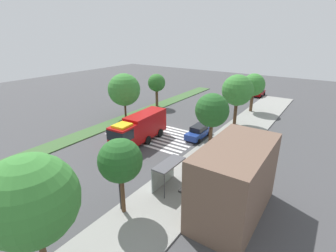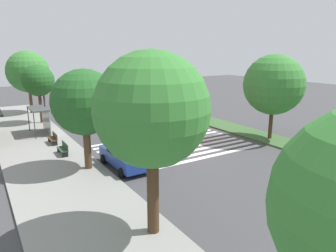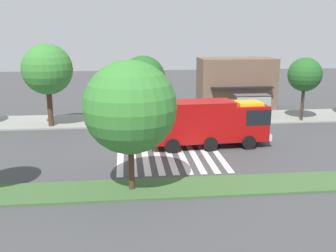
{
  "view_description": "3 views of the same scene",
  "coord_description": "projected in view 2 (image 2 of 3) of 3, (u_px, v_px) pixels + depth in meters",
  "views": [
    {
      "loc": [
        28.4,
        19.98,
        13.59
      ],
      "look_at": [
        1.51,
        1.74,
        1.46
      ],
      "focal_mm": 26.95,
      "sensor_mm": 36.0,
      "label": 1
    },
    {
      "loc": [
        -18.49,
        13.57,
        7.68
      ],
      "look_at": [
        2.22,
        0.62,
        1.79
      ],
      "focal_mm": 33.08,
      "sensor_mm": 36.0,
      "label": 2
    },
    {
      "loc": [
        -0.89,
        -29.6,
        9.07
      ],
      "look_at": [
        2.31,
        0.32,
        1.67
      ],
      "focal_mm": 42.23,
      "sensor_mm": 36.0,
      "label": 3
    }
  ],
  "objects": [
    {
      "name": "ground_plane",
      "position": [
        190.0,
        153.0,
        24.03
      ],
      "size": [
        120.0,
        120.0,
        0.0
      ],
      "primitive_type": "plane",
      "color": "#424244"
    },
    {
      "name": "sidewalk",
      "position": [
        61.0,
        179.0,
        18.99
      ],
      "size": [
        60.0,
        5.95,
        0.14
      ],
      "primitive_type": "cube",
      "color": "gray",
      "rests_on": "ground_plane"
    },
    {
      "name": "median_strip",
      "position": [
        263.0,
        137.0,
        28.29
      ],
      "size": [
        60.0,
        3.0,
        0.14
      ],
      "primitive_type": "cube",
      "color": "#3D6033",
      "rests_on": "ground_plane"
    },
    {
      "name": "crosswalk",
      "position": [
        175.0,
        146.0,
        25.82
      ],
      "size": [
        7.65,
        12.21,
        0.01
      ],
      "color": "silver",
      "rests_on": "ground_plane"
    },
    {
      "name": "fire_truck",
      "position": [
        154.0,
        115.0,
        28.23
      ],
      "size": [
        9.61,
        3.13,
        3.67
      ],
      "rotation": [
        0.0,
        0.0,
        0.06
      ],
      "color": "#A50C0C",
      "rests_on": "ground_plane"
    },
    {
      "name": "parked_car_mid",
      "position": [
        124.0,
        155.0,
        20.8
      ],
      "size": [
        4.66,
        2.05,
        1.76
      ],
      "rotation": [
        0.0,
        0.0,
        0.01
      ],
      "color": "navy",
      "rests_on": "ground_plane"
    },
    {
      "name": "bus_stop_shelter",
      "position": [
        42.0,
        115.0,
        28.94
      ],
      "size": [
        3.5,
        1.4,
        2.46
      ],
      "color": "#4C4C51",
      "rests_on": "sidewalk"
    },
    {
      "name": "bench_near_shelter",
      "position": [
        53.0,
        138.0,
        25.97
      ],
      "size": [
        1.6,
        0.5,
        0.9
      ],
      "color": "#4C3823",
      "rests_on": "sidewalk"
    },
    {
      "name": "bench_west_of_shelter",
      "position": [
        63.0,
        149.0,
        23.19
      ],
      "size": [
        1.6,
        0.5,
        0.9
      ],
      "color": "#2D472D",
      "rests_on": "sidewalk"
    },
    {
      "name": "street_lamp",
      "position": [
        43.0,
        92.0,
        33.09
      ],
      "size": [
        0.36,
        0.36,
        5.53
      ],
      "color": "#2D2D30",
      "rests_on": "sidewalk"
    },
    {
      "name": "sidewalk_tree_west",
      "position": [
        152.0,
        110.0,
        12.11
      ],
      "size": [
        4.65,
        4.65,
        7.66
      ],
      "color": "#47301E",
      "rests_on": "sidewalk"
    },
    {
      "name": "sidewalk_tree_center",
      "position": [
        85.0,
        103.0,
        19.57
      ],
      "size": [
        4.22,
        4.22,
        6.53
      ],
      "color": "#513823",
      "rests_on": "sidewalk"
    },
    {
      "name": "sidewalk_tree_east",
      "position": [
        38.0,
        81.0,
        32.7
      ],
      "size": [
        3.34,
        3.34,
        6.24
      ],
      "color": "#513823",
      "rests_on": "sidewalk"
    },
    {
      "name": "sidewalk_tree_far_east",
      "position": [
        28.0,
        72.0,
        37.98
      ],
      "size": [
        5.08,
        5.08,
        7.69
      ],
      "color": "#513823",
      "rests_on": "sidewalk"
    },
    {
      "name": "median_tree_west",
      "position": [
        274.0,
        85.0,
        26.58
      ],
      "size": [
        5.19,
        5.19,
        7.37
      ],
      "color": "#47301E",
      "rests_on": "median_strip"
    }
  ]
}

